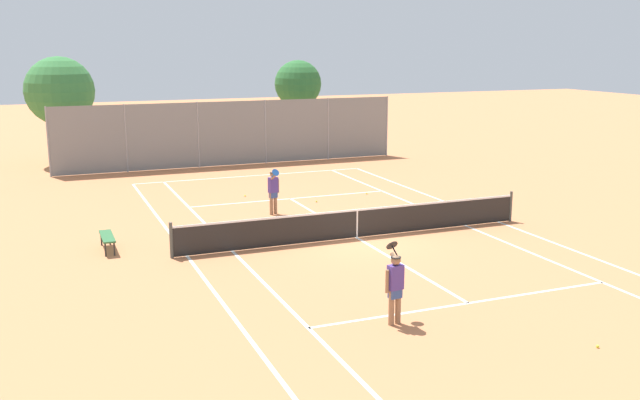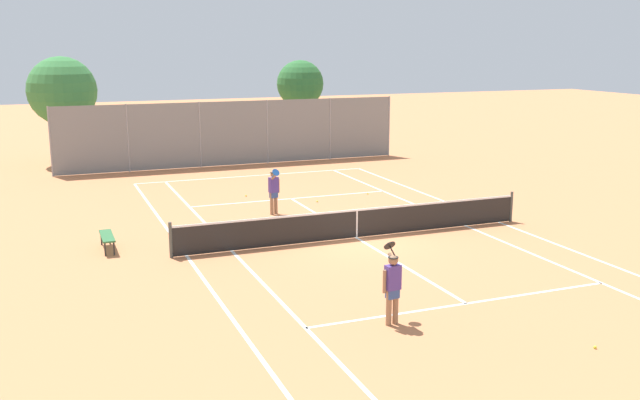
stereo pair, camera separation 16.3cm
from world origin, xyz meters
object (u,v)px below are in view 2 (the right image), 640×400
at_px(player_near_side, 392,285).
at_px(courtside_bench, 107,237).
at_px(player_far_left, 274,189).
at_px(tree_behind_right, 301,85).
at_px(loose_tennis_ball_0, 273,180).
at_px(loose_tennis_ball_3, 595,347).
at_px(loose_tennis_ball_1, 389,223).
at_px(loose_tennis_ball_4, 317,201).
at_px(loose_tennis_ball_5, 368,194).
at_px(loose_tennis_ball_2, 246,196).
at_px(tree_behind_left, 62,92).
at_px(tennis_net, 357,223).

bearing_deg(player_near_side, courtside_bench, 122.44).
relative_size(player_far_left, tree_behind_right, 0.34).
height_order(player_far_left, loose_tennis_ball_0, player_far_left).
distance_m(loose_tennis_ball_3, tree_behind_right, 28.99).
bearing_deg(tree_behind_right, courtside_bench, -125.93).
relative_size(loose_tennis_ball_0, loose_tennis_ball_1, 1.00).
xyz_separation_m(loose_tennis_ball_3, courtside_bench, (-8.63, 11.11, 0.38)).
height_order(loose_tennis_ball_4, courtside_bench, courtside_bench).
height_order(loose_tennis_ball_4, loose_tennis_ball_5, same).
height_order(loose_tennis_ball_2, courtside_bench, courtside_bench).
height_order(player_far_left, tree_behind_left, tree_behind_left).
bearing_deg(loose_tennis_ball_1, tree_behind_left, 119.23).
distance_m(tennis_net, loose_tennis_ball_2, 7.67).
relative_size(player_near_side, loose_tennis_ball_0, 26.88).
bearing_deg(loose_tennis_ball_0, tree_behind_left, 134.74).
relative_size(loose_tennis_ball_3, loose_tennis_ball_5, 1.00).
bearing_deg(loose_tennis_ball_5, tree_behind_left, 131.29).
relative_size(loose_tennis_ball_0, loose_tennis_ball_4, 1.00).
xyz_separation_m(loose_tennis_ball_2, tree_behind_right, (6.56, 11.39, 3.74)).
bearing_deg(loose_tennis_ball_2, loose_tennis_ball_0, 53.22).
distance_m(tennis_net, loose_tennis_ball_4, 5.48).
relative_size(loose_tennis_ball_3, loose_tennis_ball_4, 1.00).
bearing_deg(courtside_bench, loose_tennis_ball_0, 47.24).
xyz_separation_m(loose_tennis_ball_2, loose_tennis_ball_5, (4.83, -1.46, 0.00)).
xyz_separation_m(loose_tennis_ball_0, loose_tennis_ball_4, (0.25, -4.86, 0.00)).
xyz_separation_m(player_near_side, courtside_bench, (-5.34, 8.40, -0.52)).
bearing_deg(player_far_left, player_near_side, -94.14).
distance_m(loose_tennis_ball_2, courtside_bench, 8.49).
distance_m(loose_tennis_ball_1, loose_tennis_ball_4, 4.28).
bearing_deg(loose_tennis_ball_5, player_far_left, -157.63).
xyz_separation_m(loose_tennis_ball_1, courtside_bench, (-9.42, 0.26, 0.38)).
relative_size(player_far_left, loose_tennis_ball_3, 26.88).
xyz_separation_m(player_near_side, loose_tennis_ball_4, (3.01, 12.29, -0.89)).
distance_m(loose_tennis_ball_2, tree_behind_right, 13.67).
distance_m(loose_tennis_ball_4, tree_behind_left, 16.49).
distance_m(loose_tennis_ball_1, loose_tennis_ball_2, 7.10).
height_order(tree_behind_left, tree_behind_right, tree_behind_left).
bearing_deg(player_near_side, player_far_left, 85.86).
bearing_deg(loose_tennis_ball_3, tree_behind_left, 107.66).
relative_size(player_far_left, loose_tennis_ball_4, 26.88).
height_order(loose_tennis_ball_3, tree_behind_left, tree_behind_left).
xyz_separation_m(loose_tennis_ball_3, loose_tennis_ball_4, (-0.28, 15.00, 0.00)).
xyz_separation_m(loose_tennis_ball_4, loose_tennis_ball_5, (2.50, 0.62, 0.00)).
bearing_deg(player_near_side, loose_tennis_ball_3, -39.53).
bearing_deg(loose_tennis_ball_1, tree_behind_right, 79.83).
bearing_deg(player_near_side, loose_tennis_ball_4, 76.25).
bearing_deg(player_far_left, loose_tennis_ball_1, -40.73).
xyz_separation_m(loose_tennis_ball_0, loose_tennis_ball_1, (1.33, -9.01, 0.00)).
relative_size(loose_tennis_ball_1, courtside_bench, 0.04).
height_order(player_near_side, loose_tennis_ball_4, player_near_side).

